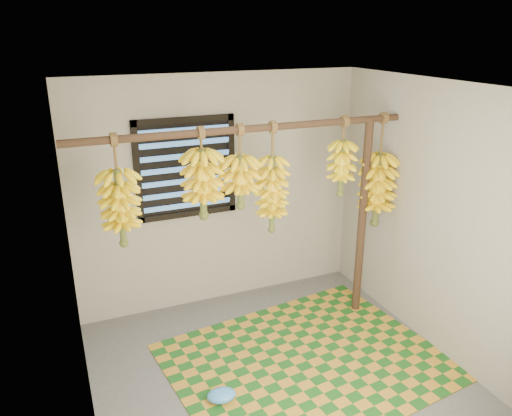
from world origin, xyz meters
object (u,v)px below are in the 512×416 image
banana_bunch_f (341,168)px  banana_bunch_c (240,182)px  plastic_bag (221,395)px  banana_bunch_d (272,194)px  woven_mat (307,361)px  banana_bunch_b (203,184)px  support_post (362,220)px  banana_bunch_a (120,208)px  banana_bunch_e (377,190)px

banana_bunch_f → banana_bunch_c: bearing=180.0°
plastic_bag → banana_bunch_d: (0.77, 0.76, 1.34)m
plastic_bag → banana_bunch_d: 1.73m
woven_mat → banana_bunch_d: (-0.09, 0.59, 1.39)m
banana_bunch_d → banana_bunch_b: bearing=-180.0°
support_post → banana_bunch_a: banana_bunch_a is taller
banana_bunch_e → banana_bunch_a: bearing=180.0°
plastic_bag → banana_bunch_c: (0.47, 0.76, 1.49)m
woven_mat → banana_bunch_e: banana_bunch_e is taller
banana_bunch_c → banana_bunch_f: size_ratio=0.98×
banana_bunch_a → banana_bunch_d: (1.31, 0.00, -0.05)m
banana_bunch_b → banana_bunch_e: bearing=-0.0°
woven_mat → banana_bunch_f: (0.62, 0.59, 1.56)m
support_post → banana_bunch_f: (-0.28, 0.00, 0.56)m
support_post → banana_bunch_d: size_ratio=1.99×
banana_bunch_a → banana_bunch_b: 0.69m
plastic_bag → banana_bunch_d: banana_bunch_d is taller
woven_mat → banana_bunch_e: 1.76m
plastic_bag → banana_bunch_a: 1.68m
banana_bunch_d → banana_bunch_f: bearing=-0.0°
banana_bunch_a → banana_bunch_d: bearing=0.0°
support_post → banana_bunch_e: (0.15, -0.00, 0.30)m
banana_bunch_f → banana_bunch_b: bearing=180.0°
banana_bunch_e → plastic_bag: bearing=-158.1°
banana_bunch_a → banana_bunch_f: same height
plastic_bag → banana_bunch_b: size_ratio=0.30×
banana_bunch_c → plastic_bag: bearing=-121.7°
woven_mat → banana_bunch_a: banana_bunch_a is taller
woven_mat → plastic_bag: plastic_bag is taller
support_post → banana_bunch_e: bearing=-0.0°
banana_bunch_a → banana_bunch_d: same height
banana_bunch_a → banana_bunch_b: bearing=0.0°
woven_mat → banana_bunch_c: size_ratio=3.16×
banana_bunch_c → banana_bunch_e: 1.45m
banana_bunch_a → banana_bunch_d: 1.31m
banana_bunch_d → banana_bunch_e: bearing=-0.0°
plastic_bag → banana_bunch_a: banana_bunch_a is taller
plastic_bag → banana_bunch_b: banana_bunch_b is taller
banana_bunch_f → banana_bunch_e: bearing=-0.0°
banana_bunch_f → plastic_bag: bearing=-152.7°
woven_mat → banana_bunch_b: bearing=141.1°
support_post → banana_bunch_a: bearing=180.0°
support_post → woven_mat: (-0.89, -0.59, -0.99)m
banana_bunch_c → banana_bunch_e: same height
plastic_bag → banana_bunch_a: size_ratio=0.25×
woven_mat → plastic_bag: 0.88m
banana_bunch_a → banana_bunch_e: same height
plastic_bag → banana_bunch_c: size_ratio=0.32×
banana_bunch_c → banana_bunch_f: 1.01m
plastic_bag → woven_mat: bearing=11.7°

